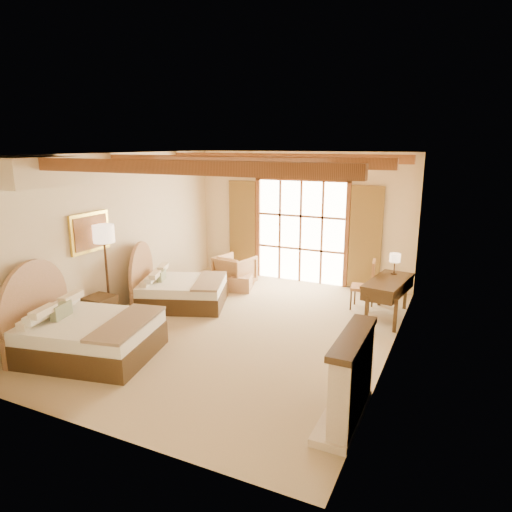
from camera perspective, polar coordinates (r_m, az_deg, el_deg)
The scene contains 19 objects.
floor at distance 8.65m, azimuth -2.38°, elevation -9.09°, with size 7.00×7.00×0.00m, color tan.
wall_back at distance 11.33m, azimuth 5.73°, elevation 4.78°, with size 5.50×5.50×0.00m, color beige.
wall_left at distance 9.72m, azimuth -17.04°, elevation 2.74°, with size 7.00×7.00×0.00m, color beige.
wall_right at distance 7.34m, azimuth 16.93°, elevation -0.71°, with size 7.00×7.00×0.00m, color beige.
ceiling at distance 7.97m, azimuth -2.61°, elevation 12.61°, with size 7.00×7.00×0.00m, color #BA7B3B.
ceiling_beams at distance 7.97m, azimuth -2.60°, elevation 11.75°, with size 5.39×4.60×0.18m, color #935630, non-canonical shape.
french_doors at distance 11.33m, azimuth 5.59°, elevation 2.99°, with size 3.95×0.08×2.60m.
fireplace at distance 5.91m, azimuth 11.65°, elevation -15.36°, with size 0.46×1.40×1.16m.
painting at distance 9.13m, azimuth -20.02°, elevation 2.78°, with size 0.06×0.95×0.75m.
canopy_valance at distance 7.93m, azimuth -25.56°, elevation 9.49°, with size 0.70×1.40×0.45m, color beige.
bed_near at distance 8.06m, azimuth -20.93°, elevation -8.68°, with size 2.34×1.93×1.35m.
bed_far at distance 9.95m, azimuth -9.96°, elevation -3.98°, with size 2.26×1.92×1.19m.
nightstand at distance 9.19m, azimuth -18.86°, elevation -6.51°, with size 0.48×0.48×0.58m, color #402F18.
floor_lamp at distance 9.11m, azimuth -18.46°, elevation 1.95°, with size 0.40×0.40×1.89m.
armchair at distance 11.08m, azimuth -2.66°, elevation -1.84°, with size 0.81×0.83×0.75m, color #A37244.
ottoman at distance 10.77m, azimuth -1.93°, elevation -3.40°, with size 0.49×0.49×0.36m, color #AF7A5C.
desk at distance 9.40m, azimuth 16.10°, elevation -4.99°, with size 0.83×1.54×0.79m.
desk_chair at distance 9.80m, azimuth 13.25°, elevation -4.63°, with size 0.52×0.52×1.05m.
desk_lamp at distance 9.64m, azimuth 16.99°, elevation -0.31°, with size 0.21×0.21×0.43m.
Camera 1 is at (3.69, -7.06, 3.37)m, focal length 32.00 mm.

